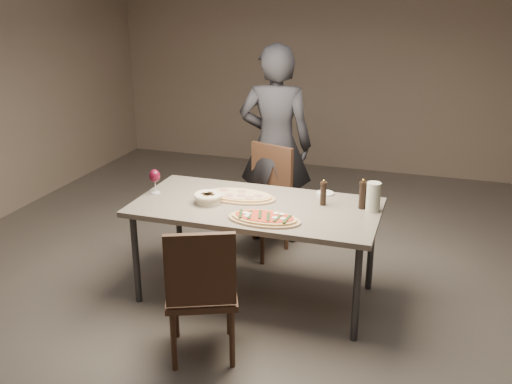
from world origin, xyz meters
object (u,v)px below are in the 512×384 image
(dining_table, at_px, (256,212))
(bread_basket, at_px, (208,197))
(chair_near, at_px, (201,287))
(zucchini_pizza, at_px, (264,218))
(chair_far, at_px, (264,193))
(carafe, at_px, (373,197))
(diner, at_px, (275,145))
(pepper_mill_left, at_px, (323,193))
(ham_pizza, at_px, (239,196))

(dining_table, relative_size, bread_basket, 8.40)
(chair_near, bearing_deg, zucchini_pizza, 47.41)
(zucchini_pizza, relative_size, chair_far, 0.54)
(carafe, xyz_separation_m, diner, (-1.00, 0.93, 0.05))
(bread_basket, height_order, chair_near, chair_near)
(dining_table, bearing_deg, zucchini_pizza, -61.18)
(chair_near, bearing_deg, carafe, 25.49)
(zucchini_pizza, xyz_separation_m, diner, (-0.31, 1.35, 0.14))
(pepper_mill_left, height_order, chair_far, chair_far)
(bread_basket, bearing_deg, diner, 81.10)
(carafe, bearing_deg, diner, 136.87)
(carafe, height_order, chair_near, carafe)
(bread_basket, bearing_deg, ham_pizza, 44.15)
(zucchini_pizza, bearing_deg, carafe, 14.27)
(carafe, bearing_deg, zucchini_pizza, -148.75)
(bread_basket, xyz_separation_m, chair_far, (0.15, 0.91, -0.26))
(zucchini_pizza, xyz_separation_m, chair_far, (-0.34, 1.10, -0.23))
(dining_table, distance_m, bread_basket, 0.37)
(bread_basket, bearing_deg, chair_far, 80.31)
(carafe, height_order, chair_far, carafe)
(pepper_mill_left, xyz_separation_m, diner, (-0.64, 0.93, 0.07))
(chair_far, bearing_deg, diner, -76.96)
(pepper_mill_left, distance_m, diner, 1.13)
(zucchini_pizza, distance_m, bread_basket, 0.53)
(ham_pizza, xyz_separation_m, bread_basket, (-0.18, -0.18, 0.03))
(zucchini_pizza, relative_size, bread_basket, 2.40)
(bread_basket, relative_size, diner, 0.12)
(zucchini_pizza, relative_size, carafe, 2.44)
(bread_basket, height_order, diner, diner)
(dining_table, height_order, carafe, carafe)
(carafe, relative_size, chair_near, 0.23)
(dining_table, xyz_separation_m, chair_near, (-0.07, -0.88, -0.17))
(bread_basket, xyz_separation_m, diner, (0.18, 1.16, 0.11))
(chair_far, relative_size, diner, 0.52)
(zucchini_pizza, height_order, diner, diner)
(carafe, bearing_deg, chair_near, -131.00)
(chair_near, height_order, diner, diner)
(diner, bearing_deg, ham_pizza, 82.27)
(dining_table, height_order, chair_near, chair_near)
(ham_pizza, relative_size, chair_far, 0.60)
(diner, bearing_deg, chair_far, 76.17)
(ham_pizza, height_order, bread_basket, bread_basket)
(ham_pizza, distance_m, chair_far, 0.77)
(bread_basket, distance_m, chair_near, 0.90)
(pepper_mill_left, height_order, chair_near, pepper_mill_left)
(ham_pizza, height_order, carafe, carafe)
(pepper_mill_left, bearing_deg, dining_table, -162.20)
(zucchini_pizza, bearing_deg, ham_pizza, 113.37)
(bread_basket, bearing_deg, zucchini_pizza, -21.14)
(bread_basket, height_order, chair_far, chair_far)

